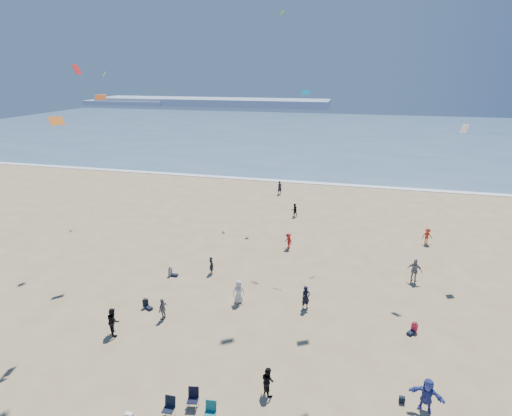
# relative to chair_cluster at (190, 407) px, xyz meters

# --- Properties ---
(ocean) EXTENTS (220.00, 100.00, 0.06)m
(ocean) POSITION_rel_chair_cluster_xyz_m (-0.27, 93.02, -0.47)
(ocean) COLOR #476B84
(ocean) RESTS_ON ground
(surf_line) EXTENTS (220.00, 1.20, 0.08)m
(surf_line) POSITION_rel_chair_cluster_xyz_m (-0.27, 43.02, -0.46)
(surf_line) COLOR white
(surf_line) RESTS_ON ground
(headland_far) EXTENTS (110.00, 20.00, 3.20)m
(headland_far) POSITION_rel_chair_cluster_xyz_m (-60.27, 168.02, 1.10)
(headland_far) COLOR #7A8EA8
(headland_far) RESTS_ON ground
(headland_near) EXTENTS (40.00, 14.00, 2.00)m
(headland_near) POSITION_rel_chair_cluster_xyz_m (-100.27, 163.02, 0.50)
(headland_near) COLOR #7A8EA8
(headland_near) RESTS_ON ground
(standing_flyers) EXTENTS (30.33, 35.12, 1.91)m
(standing_flyers) POSITION_rel_chair_cluster_xyz_m (4.96, 13.16, 0.34)
(standing_flyers) COLOR red
(standing_flyers) RESTS_ON ground
(seated_group) EXTENTS (19.03, 21.69, 0.84)m
(seated_group) POSITION_rel_chair_cluster_xyz_m (0.72, 3.40, -0.08)
(seated_group) COLOR silver
(seated_group) RESTS_ON ground
(chair_cluster) EXTENTS (2.63, 1.46, 1.00)m
(chair_cluster) POSITION_rel_chair_cluster_xyz_m (0.00, 0.00, 0.00)
(chair_cluster) COLOR black
(chair_cluster) RESTS_ON ground
(navy_bag) EXTENTS (0.28, 0.18, 0.34)m
(navy_bag) POSITION_rel_chair_cluster_xyz_m (9.90, 3.24, -0.33)
(navy_bag) COLOR black
(navy_bag) RESTS_ON ground
(kites_aloft) EXTENTS (46.84, 43.50, 29.14)m
(kites_aloft) POSITION_rel_chair_cluster_xyz_m (9.48, 10.41, 14.83)
(kites_aloft) COLOR #17B8E4
(kites_aloft) RESTS_ON ground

